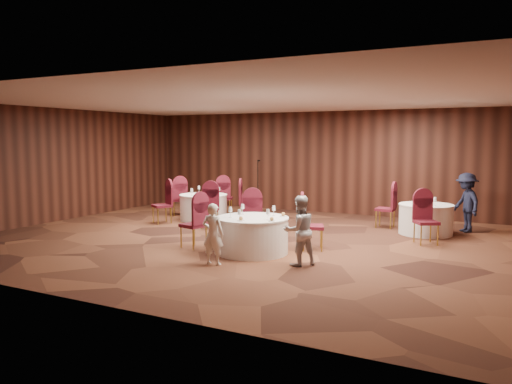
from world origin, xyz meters
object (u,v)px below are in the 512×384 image
at_px(woman_a, 213,234).
at_px(table_main, 252,235).
at_px(man_c, 466,202).
at_px(mic_stand, 258,198).
at_px(woman_b, 299,231).
at_px(table_left, 203,207).
at_px(table_right, 426,219).

bearing_deg(woman_a, table_main, -105.62).
relative_size(table_main, woman_a, 1.29).
height_order(table_main, man_c, man_c).
relative_size(woman_a, man_c, 0.77).
distance_m(table_main, woman_a, 1.22).
bearing_deg(table_main, mic_stand, 115.95).
bearing_deg(mic_stand, woman_b, -56.24).
distance_m(table_main, table_left, 4.48).
relative_size(table_main, woman_b, 1.15).
bearing_deg(man_c, table_right, -82.25).
relative_size(table_left, man_c, 0.92).
xyz_separation_m(table_right, woman_a, (-3.02, -4.96, 0.20)).
xyz_separation_m(table_main, table_left, (-3.23, 3.10, -0.00)).
bearing_deg(table_left, woman_a, -54.71).
distance_m(mic_stand, woman_b, 6.59).
bearing_deg(table_left, mic_stand, 66.80).
height_order(woman_a, man_c, man_c).
bearing_deg(woman_b, table_right, -159.81).
distance_m(mic_stand, man_c, 6.12).
distance_m(table_left, table_right, 6.09).
bearing_deg(woman_a, table_left, -60.85).
bearing_deg(table_right, table_left, -173.68).
height_order(mic_stand, man_c, mic_stand).
relative_size(table_right, woman_b, 1.00).
bearing_deg(woman_a, table_right, -127.55).
height_order(table_left, woman_a, woman_a).
height_order(table_main, mic_stand, mic_stand).
distance_m(woman_a, man_c, 6.91).
height_order(mic_stand, woman_b, mic_stand).
xyz_separation_m(table_right, man_c, (0.84, 0.77, 0.37)).
height_order(table_right, woman_a, woman_a).
height_order(table_left, man_c, man_c).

